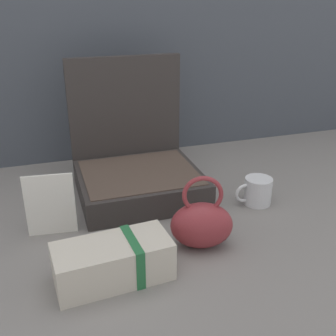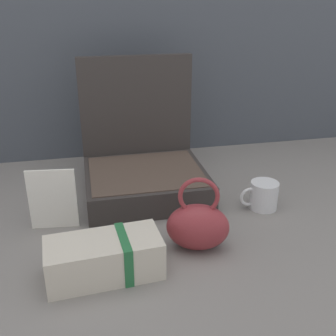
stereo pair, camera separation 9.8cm
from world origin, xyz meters
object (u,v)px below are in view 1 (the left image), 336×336
object	(u,v)px
info_card_left	(50,205)
open_suitcase	(136,166)
teal_pouch_handbag	(202,224)
coffee_mug	(257,191)
cream_toiletry_bag	(115,261)

from	to	relation	value
info_card_left	open_suitcase	bearing A→B (deg)	40.32
teal_pouch_handbag	info_card_left	bearing A→B (deg)	153.50
coffee_mug	teal_pouch_handbag	bearing A→B (deg)	-147.34
coffee_mug	info_card_left	distance (m)	0.60
cream_toiletry_bag	coffee_mug	xyz separation A→B (m)	(0.48, 0.22, -0.00)
cream_toiletry_bag	coffee_mug	bearing A→B (deg)	24.26
open_suitcase	info_card_left	size ratio (longest dim) A/B	2.39
teal_pouch_handbag	coffee_mug	world-z (taller)	teal_pouch_handbag
open_suitcase	info_card_left	xyz separation A→B (m)	(-0.27, -0.18, 0.00)
open_suitcase	coffee_mug	size ratio (longest dim) A/B	3.52
open_suitcase	teal_pouch_handbag	world-z (taller)	open_suitcase
coffee_mug	info_card_left	bearing A→B (deg)	178.27
cream_toiletry_bag	info_card_left	distance (m)	0.27
teal_pouch_handbag	info_card_left	distance (m)	0.39
open_suitcase	info_card_left	bearing A→B (deg)	-146.28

